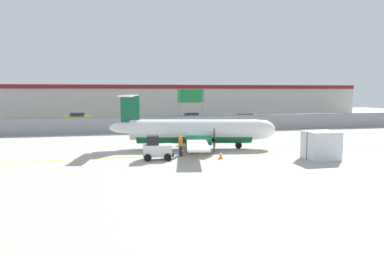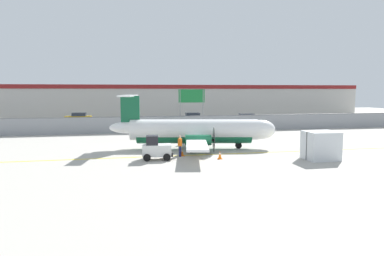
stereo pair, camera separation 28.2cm
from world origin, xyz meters
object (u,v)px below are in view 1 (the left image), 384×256
at_px(traffic_cone_near_right, 183,152).
at_px(parked_car_1, 133,122).
at_px(parked_car_3, 245,119).
at_px(parked_car_2, 192,117).
at_px(traffic_cone_near_left, 242,140).
at_px(traffic_cone_far_left, 221,155).
at_px(highway_sign, 191,99).
at_px(commuter_airplane, 197,131).
at_px(baggage_tug, 157,149).
at_px(cargo_container, 321,145).
at_px(parked_car_0, 77,117).
at_px(ground_crew_worker, 180,145).

xyz_separation_m(traffic_cone_near_right, parked_car_1, (-3.32, 21.99, 0.58)).
bearing_deg(parked_car_3, parked_car_1, 11.97).
distance_m(traffic_cone_near_right, parked_car_2, 28.76).
relative_size(traffic_cone_near_left, parked_car_3, 0.15).
xyz_separation_m(traffic_cone_far_left, parked_car_3, (11.64, 26.04, 0.58)).
bearing_deg(highway_sign, parked_car_2, 77.34).
distance_m(commuter_airplane, traffic_cone_near_left, 5.93).
bearing_deg(parked_car_2, traffic_cone_near_left, -89.51).
bearing_deg(highway_sign, traffic_cone_near_left, -77.95).
relative_size(traffic_cone_near_right, parked_car_3, 0.15).
distance_m(traffic_cone_near_right, traffic_cone_far_left, 3.24).
height_order(baggage_tug, parked_car_3, baggage_tug).
height_order(baggage_tug, traffic_cone_far_left, baggage_tug).
relative_size(baggage_tug, traffic_cone_near_right, 3.76).
xyz_separation_m(traffic_cone_far_left, parked_car_1, (-6.01, 23.80, 0.58)).
relative_size(baggage_tug, traffic_cone_far_left, 3.76).
relative_size(commuter_airplane, traffic_cone_far_left, 25.04).
distance_m(cargo_container, traffic_cone_near_right, 10.89).
bearing_deg(parked_car_0, parked_car_3, 165.28).
xyz_separation_m(ground_crew_worker, parked_car_2, (6.76, 28.13, -0.06)).
relative_size(traffic_cone_far_left, parked_car_3, 0.15).
height_order(cargo_container, traffic_cone_near_right, cargo_container).
distance_m(baggage_tug, cargo_container, 12.74).
xyz_separation_m(parked_car_1, highway_sign, (7.76, -3.42, 3.24)).
relative_size(parked_car_1, parked_car_2, 1.03).
relative_size(traffic_cone_near_left, parked_car_2, 0.15).
height_order(commuter_airplane, traffic_cone_near_right, commuter_airplane).
bearing_deg(baggage_tug, highway_sign, 75.72).
distance_m(commuter_airplane, traffic_cone_near_right, 4.02).
relative_size(parked_car_0, parked_car_3, 0.98).
xyz_separation_m(cargo_container, parked_car_1, (-13.59, 25.51, -0.21)).
relative_size(traffic_cone_near_left, traffic_cone_far_left, 1.00).
distance_m(baggage_tug, parked_car_1, 23.09).
xyz_separation_m(ground_crew_worker, traffic_cone_near_left, (7.38, 5.91, -0.64)).
height_order(traffic_cone_near_right, parked_car_2, parked_car_2).
bearing_deg(traffic_cone_far_left, parked_car_2, 82.61).
bearing_deg(commuter_airplane, parked_car_2, 89.82).
relative_size(traffic_cone_near_left, parked_car_0, 0.15).
relative_size(baggage_tug, ground_crew_worker, 1.42).
xyz_separation_m(commuter_airplane, traffic_cone_near_left, (5.23, 2.49, -1.29)).
bearing_deg(parked_car_3, parked_car_0, -11.38).
bearing_deg(commuter_airplane, highway_sign, 91.12).
relative_size(commuter_airplane, cargo_container, 6.57).
xyz_separation_m(ground_crew_worker, traffic_cone_near_right, (0.21, 0.14, -0.64)).
bearing_deg(ground_crew_worker, traffic_cone_near_left, -141.84).
bearing_deg(ground_crew_worker, parked_car_0, -70.21).
bearing_deg(commuter_airplane, parked_car_0, 126.48).
bearing_deg(parked_car_3, ground_crew_worker, 63.91).
bearing_deg(traffic_cone_near_left, parked_car_2, 91.59).
bearing_deg(traffic_cone_near_left, parked_car_1, 122.89).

